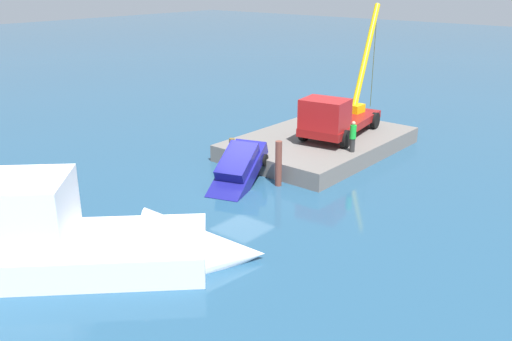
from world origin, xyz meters
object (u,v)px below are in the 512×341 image
object	(u,v)px
crane_truck	(336,115)
salvaged_car	(238,170)
dock_worker	(353,136)
moored_yacht	(89,251)

from	to	relation	value
crane_truck	salvaged_car	world-z (taller)	crane_truck
dock_worker	moored_yacht	bearing A→B (deg)	-6.46
crane_truck	moored_yacht	distance (m)	17.18
crane_truck	dock_worker	bearing A→B (deg)	50.57
salvaged_car	moored_yacht	size ratio (longest dim) A/B	0.35
crane_truck	salvaged_car	size ratio (longest dim) A/B	2.18
crane_truck	moored_yacht	xyz separation A→B (m)	(17.09, 0.44, -1.68)
crane_truck	dock_worker	distance (m)	2.86
moored_yacht	salvaged_car	bearing A→B (deg)	-172.06
crane_truck	dock_worker	world-z (taller)	crane_truck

